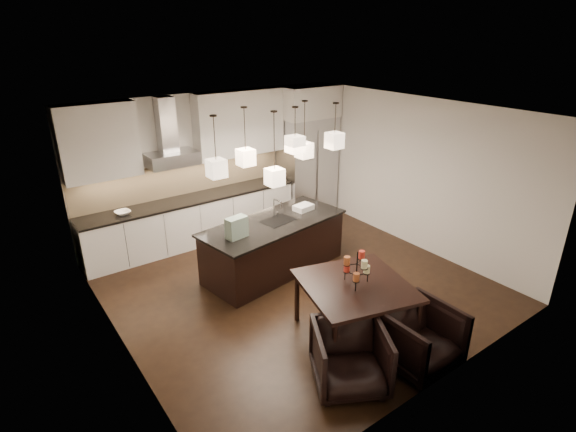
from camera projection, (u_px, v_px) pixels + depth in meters
floor at (295, 285)px, 7.38m from camera, size 5.50×5.50×0.02m
ceiling at (296, 111)px, 6.29m from camera, size 5.50×5.50×0.02m
wall_back at (212, 164)px, 8.89m from camera, size 5.50×0.02×2.80m
wall_front at (451, 281)px, 4.78m from camera, size 5.50×0.02×2.80m
wall_left at (111, 255)px, 5.34m from camera, size 0.02×5.50×2.80m
wall_right at (414, 173)px, 8.33m from camera, size 0.02×5.50×2.80m
refrigerator at (307, 167)px, 9.88m from camera, size 1.20×0.72×2.15m
fridge_panel at (308, 102)px, 9.33m from camera, size 1.26×0.72×0.65m
lower_cabinets at (194, 221)px, 8.68m from camera, size 4.21×0.62×0.88m
countertop at (192, 199)px, 8.50m from camera, size 4.21×0.66×0.04m
backsplash at (184, 178)px, 8.60m from camera, size 4.21×0.02×0.63m
upper_cab_left at (98, 142)px, 7.31m from camera, size 1.25×0.35×1.25m
upper_cab_right at (240, 123)px, 8.75m from camera, size 1.85×0.35×1.25m
hood_canopy at (172, 159)px, 8.06m from camera, size 0.90×0.52×0.24m
hood_chimney at (166, 124)px, 7.91m from camera, size 0.30×0.28×0.96m
fruit_bowl at (123, 213)px, 7.73m from camera, size 0.29×0.29×0.06m
island_body at (274, 247)px, 7.67m from camera, size 2.57×1.34×0.86m
island_top at (274, 223)px, 7.50m from camera, size 2.66×1.43×0.04m
faucet at (274, 208)px, 7.55m from camera, size 0.13×0.25×0.37m
tote_bag at (237, 227)px, 6.87m from camera, size 0.36×0.22×0.33m
food_container at (303, 207)px, 7.96m from camera, size 0.37×0.28×0.10m
dining_table at (354, 310)px, 6.02m from camera, size 1.64×1.64×0.80m
candelabra at (357, 268)px, 5.77m from camera, size 0.47×0.47×0.47m
candle_a at (367, 269)px, 5.84m from camera, size 0.10×0.10×0.11m
candle_b at (347, 268)px, 5.87m from camera, size 0.10×0.10×0.11m
candle_c at (356, 277)px, 5.65m from camera, size 0.10×0.10×0.11m
candle_d at (362, 255)px, 5.84m from camera, size 0.10×0.10×0.11m
candle_e at (347, 261)px, 5.69m from camera, size 0.10×0.10×0.11m
candle_f at (364, 264)px, 5.61m from camera, size 0.10×0.10×0.11m
armchair_left at (350, 357)px, 5.17m from camera, size 1.12×1.13×0.76m
armchair_right at (420, 338)px, 5.48m from camera, size 0.85×0.87×0.79m
pendant_a at (216, 168)px, 6.38m from camera, size 0.24×0.24×0.26m
pendant_b at (246, 157)px, 7.04m from camera, size 0.24×0.24×0.26m
pendant_c at (295, 144)px, 6.99m from camera, size 0.24×0.24×0.26m
pendant_d at (304, 150)px, 7.65m from camera, size 0.24×0.24×0.26m
pendant_e at (334, 140)px, 7.35m from camera, size 0.24×0.24×0.26m
pendant_f at (275, 177)px, 6.79m from camera, size 0.24×0.24×0.26m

